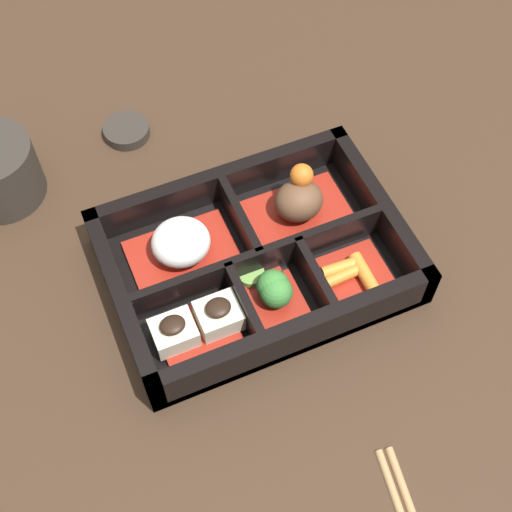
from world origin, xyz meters
The scene contains 10 objects.
ground_plane centered at (0.00, 0.00, 0.00)m, with size 3.00×3.00×0.00m, color #382619.
bento_base centered at (0.00, 0.00, 0.01)m, with size 0.28×0.20×0.01m.
bento_rim centered at (0.00, 0.00, 0.02)m, with size 0.28×0.20×0.05m.
bowl_rice centered at (-0.06, 0.04, 0.03)m, with size 0.10×0.07×0.04m.
bowl_stew centered at (0.06, 0.04, 0.03)m, with size 0.10×0.07×0.06m.
bowl_tofu centered at (-0.08, -0.05, 0.02)m, with size 0.08×0.05×0.04m.
bowl_greens centered at (0.00, -0.04, 0.03)m, with size 0.05×0.05×0.04m.
bowl_carrots centered at (0.08, -0.05, 0.02)m, with size 0.07×0.06×0.02m.
bowl_pickles centered at (-0.01, -0.01, 0.02)m, with size 0.04×0.03×0.01m.
sauce_dish centered at (-0.06, 0.22, 0.01)m, with size 0.05×0.05×0.01m.
Camera 1 is at (-0.14, -0.33, 0.59)m, focal length 50.00 mm.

